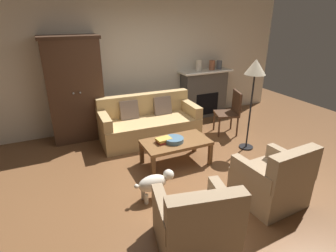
{
  "coord_description": "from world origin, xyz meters",
  "views": [
    {
      "loc": [
        -1.92,
        -3.14,
        2.36
      ],
      "look_at": [
        -0.09,
        0.81,
        0.55
      ],
      "focal_mm": 29.22,
      "sensor_mm": 36.0,
      "label": 1
    }
  ],
  "objects_px": {
    "floor_lamp": "(255,72)",
    "dog": "(155,183)",
    "mantel_vase_cream": "(199,65)",
    "mantel_vase_terracotta": "(212,65)",
    "fireplace": "(204,93)",
    "mantel_vase_slate": "(219,65)",
    "book_stack": "(164,140)",
    "fruit_bowl": "(174,140)",
    "armchair_near_right": "(272,182)",
    "coffee_table": "(176,144)",
    "armchair_near_left": "(196,226)",
    "couch": "(149,124)",
    "side_chair_wooden": "(231,110)",
    "armoire": "(75,90)"
  },
  "relations": [
    {
      "from": "armoire",
      "to": "book_stack",
      "type": "xyz_separation_m",
      "value": [
        1.1,
        -1.72,
        -0.54
      ]
    },
    {
      "from": "fireplace",
      "to": "mantel_vase_slate",
      "type": "xyz_separation_m",
      "value": [
        0.38,
        -0.02,
        0.65
      ]
    },
    {
      "from": "couch",
      "to": "armchair_near_right",
      "type": "xyz_separation_m",
      "value": [
        0.74,
        -2.57,
        -0.0
      ]
    },
    {
      "from": "fruit_bowl",
      "to": "dog",
      "type": "distance_m",
      "value": 0.97
    },
    {
      "from": "side_chair_wooden",
      "to": "dog",
      "type": "bearing_deg",
      "value": -148.39
    },
    {
      "from": "couch",
      "to": "coffee_table",
      "type": "height_order",
      "value": "couch"
    },
    {
      "from": "armoire",
      "to": "side_chair_wooden",
      "type": "distance_m",
      "value": 3.12
    },
    {
      "from": "mantel_vase_cream",
      "to": "armchair_near_left",
      "type": "xyz_separation_m",
      "value": [
        -2.1,
        -3.53,
        -0.93
      ]
    },
    {
      "from": "mantel_vase_cream",
      "to": "armchair_near_right",
      "type": "distance_m",
      "value": 3.48
    },
    {
      "from": "side_chair_wooden",
      "to": "fireplace",
      "type": "bearing_deg",
      "value": 86.9
    },
    {
      "from": "coffee_table",
      "to": "mantel_vase_terracotta",
      "type": "bearing_deg",
      "value": 44.73
    },
    {
      "from": "coffee_table",
      "to": "floor_lamp",
      "type": "distance_m",
      "value": 1.81
    },
    {
      "from": "mantel_vase_terracotta",
      "to": "dog",
      "type": "distance_m",
      "value": 3.7
    },
    {
      "from": "fruit_bowl",
      "to": "book_stack",
      "type": "height_order",
      "value": "book_stack"
    },
    {
      "from": "armchair_near_left",
      "to": "mantel_vase_cream",
      "type": "bearing_deg",
      "value": 59.32
    },
    {
      "from": "book_stack",
      "to": "fruit_bowl",
      "type": "bearing_deg",
      "value": -19.57
    },
    {
      "from": "book_stack",
      "to": "mantel_vase_cream",
      "type": "xyz_separation_m",
      "value": [
        1.67,
        1.78,
        0.79
      ]
    },
    {
      "from": "mantel_vase_cream",
      "to": "armchair_near_left",
      "type": "height_order",
      "value": "mantel_vase_cream"
    },
    {
      "from": "mantel_vase_terracotta",
      "to": "armchair_near_right",
      "type": "distance_m",
      "value": 3.57
    },
    {
      "from": "armchair_near_right",
      "to": "floor_lamp",
      "type": "xyz_separation_m",
      "value": [
        0.77,
        1.41,
        1.11
      ]
    },
    {
      "from": "fireplace",
      "to": "fruit_bowl",
      "type": "relative_size",
      "value": 4.01
    },
    {
      "from": "book_stack",
      "to": "floor_lamp",
      "type": "distance_m",
      "value": 1.93
    },
    {
      "from": "fireplace",
      "to": "mantel_vase_terracotta",
      "type": "distance_m",
      "value": 0.68
    },
    {
      "from": "mantel_vase_terracotta",
      "to": "armchair_near_left",
      "type": "relative_size",
      "value": 0.24
    },
    {
      "from": "couch",
      "to": "fruit_bowl",
      "type": "relative_size",
      "value": 6.18
    },
    {
      "from": "mantel_vase_cream",
      "to": "dog",
      "type": "height_order",
      "value": "mantel_vase_cream"
    },
    {
      "from": "armchair_near_left",
      "to": "armchair_near_right",
      "type": "height_order",
      "value": "same"
    },
    {
      "from": "mantel_vase_slate",
      "to": "dog",
      "type": "distance_m",
      "value": 3.84
    },
    {
      "from": "mantel_vase_cream",
      "to": "armchair_near_left",
      "type": "distance_m",
      "value": 4.21
    },
    {
      "from": "book_stack",
      "to": "mantel_vase_terracotta",
      "type": "relative_size",
      "value": 1.25
    },
    {
      "from": "couch",
      "to": "fruit_bowl",
      "type": "distance_m",
      "value": 1.15
    },
    {
      "from": "armoire",
      "to": "fireplace",
      "type": "bearing_deg",
      "value": 1.51
    },
    {
      "from": "floor_lamp",
      "to": "mantel_vase_terracotta",
      "type": "bearing_deg",
      "value": 78.76
    },
    {
      "from": "mantel_vase_terracotta",
      "to": "book_stack",
      "type": "bearing_deg",
      "value": -138.78
    },
    {
      "from": "mantel_vase_cream",
      "to": "mantel_vase_slate",
      "type": "xyz_separation_m",
      "value": [
        0.56,
        0.0,
        -0.03
      ]
    },
    {
      "from": "mantel_vase_terracotta",
      "to": "armchair_near_right",
      "type": "relative_size",
      "value": 0.25
    },
    {
      "from": "armoire",
      "to": "floor_lamp",
      "type": "bearing_deg",
      "value": -32.92
    },
    {
      "from": "fireplace",
      "to": "mantel_vase_terracotta",
      "type": "bearing_deg",
      "value": -5.69
    },
    {
      "from": "fruit_bowl",
      "to": "armchair_near_right",
      "type": "height_order",
      "value": "armchair_near_right"
    },
    {
      "from": "side_chair_wooden",
      "to": "mantel_vase_cream",
      "type": "bearing_deg",
      "value": 95.85
    },
    {
      "from": "fireplace",
      "to": "mantel_vase_cream",
      "type": "xyz_separation_m",
      "value": [
        -0.18,
        -0.02,
        0.68
      ]
    },
    {
      "from": "fruit_bowl",
      "to": "mantel_vase_cream",
      "type": "bearing_deg",
      "value": 50.34
    },
    {
      "from": "mantel_vase_cream",
      "to": "couch",
      "type": "bearing_deg",
      "value": -155.52
    },
    {
      "from": "mantel_vase_terracotta",
      "to": "coffee_table",
      "type": "bearing_deg",
      "value": -135.27
    },
    {
      "from": "side_chair_wooden",
      "to": "dog",
      "type": "xyz_separation_m",
      "value": [
        -2.26,
        -1.39,
        -0.27
      ]
    },
    {
      "from": "mantel_vase_terracotta",
      "to": "mantel_vase_slate",
      "type": "xyz_separation_m",
      "value": [
        0.2,
        0.0,
        -0.01
      ]
    },
    {
      "from": "mantel_vase_cream",
      "to": "floor_lamp",
      "type": "xyz_separation_m",
      "value": [
        -0.01,
        -1.85,
        0.18
      ]
    },
    {
      "from": "armoire",
      "to": "mantel_vase_cream",
      "type": "bearing_deg",
      "value": 1.24
    },
    {
      "from": "floor_lamp",
      "to": "dog",
      "type": "height_order",
      "value": "floor_lamp"
    },
    {
      "from": "armoire",
      "to": "dog",
      "type": "bearing_deg",
      "value": -75.88
    }
  ]
}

